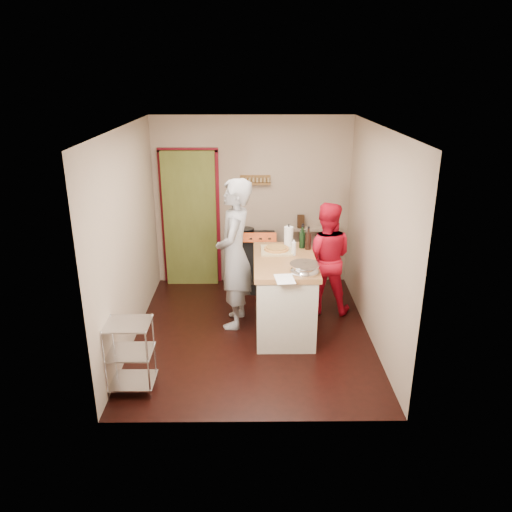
# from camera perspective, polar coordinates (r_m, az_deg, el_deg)

# --- Properties ---
(floor) EXTENTS (3.50, 3.50, 0.00)m
(floor) POSITION_cam_1_polar(r_m,az_deg,el_deg) (6.55, -0.39, -8.77)
(floor) COLOR black
(floor) RESTS_ON ground
(back_wall) EXTENTS (3.00, 0.44, 2.60)m
(back_wall) POSITION_cam_1_polar(r_m,az_deg,el_deg) (7.81, -5.17, 5.00)
(back_wall) COLOR gray
(back_wall) RESTS_ON ground
(left_wall) EXTENTS (0.04, 3.50, 2.60)m
(left_wall) POSITION_cam_1_polar(r_m,az_deg,el_deg) (6.21, -14.41, 1.98)
(left_wall) COLOR gray
(left_wall) RESTS_ON ground
(right_wall) EXTENTS (0.04, 3.50, 2.60)m
(right_wall) POSITION_cam_1_polar(r_m,az_deg,el_deg) (6.21, 13.56, 2.07)
(right_wall) COLOR gray
(right_wall) RESTS_ON ground
(ceiling) EXTENTS (3.00, 3.50, 0.02)m
(ceiling) POSITION_cam_1_polar(r_m,az_deg,el_deg) (5.75, -0.46, 14.58)
(ceiling) COLOR white
(ceiling) RESTS_ON back_wall
(stove) EXTENTS (0.60, 0.63, 1.00)m
(stove) POSITION_cam_1_polar(r_m,az_deg,el_deg) (7.65, -0.07, -0.61)
(stove) COLOR black
(stove) RESTS_ON ground
(wire_shelving) EXTENTS (0.48, 0.40, 0.80)m
(wire_shelving) POSITION_cam_1_polar(r_m,az_deg,el_deg) (5.44, -14.21, -10.69)
(wire_shelving) COLOR silver
(wire_shelving) RESTS_ON ground
(island) EXTENTS (0.77, 1.46, 1.30)m
(island) POSITION_cam_1_polar(r_m,az_deg,el_deg) (6.42, 3.26, -4.27)
(island) COLOR beige
(island) RESTS_ON ground
(person_stripe) EXTENTS (0.55, 0.77, 1.97)m
(person_stripe) POSITION_cam_1_polar(r_m,az_deg,el_deg) (6.40, -2.50, 0.17)
(person_stripe) COLOR silver
(person_stripe) RESTS_ON ground
(person_red) EXTENTS (0.84, 0.70, 1.57)m
(person_red) POSITION_cam_1_polar(r_m,az_deg,el_deg) (6.90, 7.91, -0.24)
(person_red) COLOR red
(person_red) RESTS_ON ground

